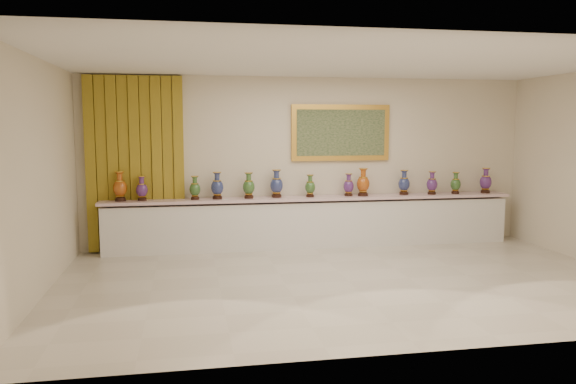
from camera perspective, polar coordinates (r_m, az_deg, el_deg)
name	(u,v)px	position (r m, az deg, el deg)	size (l,w,h in m)	color
ground	(348,281)	(7.93, 6.14, -8.99)	(8.00, 8.00, 0.00)	beige
room	(170,159)	(9.78, -11.89, 3.31)	(8.00, 8.00, 8.00)	beige
counter	(313,223)	(9.98, 2.51, -3.12)	(7.28, 0.48, 0.90)	white
vase_0	(120,188)	(9.71, -16.70, 0.42)	(0.29, 0.29, 0.50)	black
vase_1	(142,190)	(9.67, -14.62, 0.24)	(0.25, 0.25, 0.41)	black
vase_2	(195,189)	(9.62, -9.43, 0.30)	(0.20, 0.20, 0.40)	black
vase_3	(217,187)	(9.64, -7.20, 0.52)	(0.24, 0.24, 0.46)	black
vase_4	(249,187)	(9.68, -4.01, 0.53)	(0.26, 0.26, 0.45)	black
vase_5	(277,185)	(9.78, -1.17, 0.72)	(0.29, 0.29, 0.49)	black
vase_6	(310,187)	(9.85, 2.26, 0.52)	(0.23, 0.23, 0.39)	black
vase_7	(349,186)	(10.03, 6.17, 0.62)	(0.23, 0.23, 0.40)	black
vase_8	(363,184)	(10.07, 7.64, 0.86)	(0.29, 0.29, 0.50)	black
vase_9	(404,184)	(10.39, 11.70, 0.84)	(0.22, 0.22, 0.45)	black
vase_10	(432,184)	(10.54, 14.42, 0.78)	(0.22, 0.22, 0.42)	black
vase_11	(456,184)	(10.77, 16.66, 0.78)	(0.21, 0.21, 0.40)	black
vase_12	(486,182)	(11.05, 19.44, 0.99)	(0.23, 0.23, 0.47)	black
label_card	(225,200)	(9.55, -6.41, -0.78)	(0.10, 0.06, 0.00)	white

